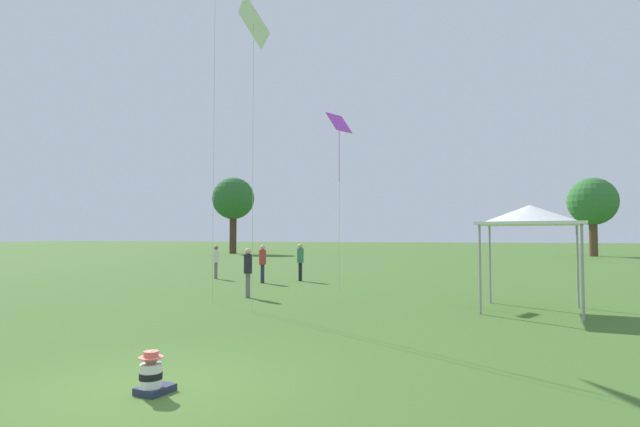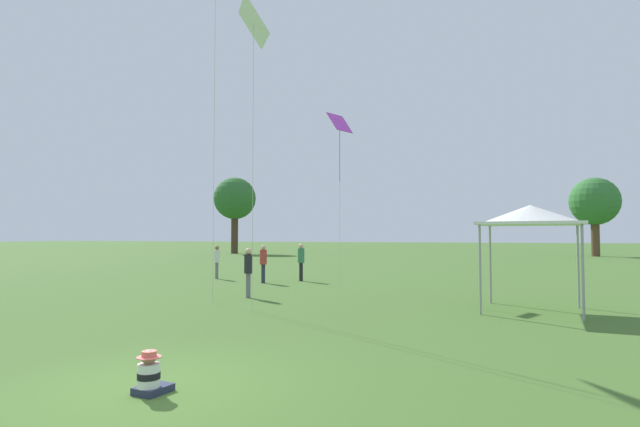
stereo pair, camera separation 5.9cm
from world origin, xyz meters
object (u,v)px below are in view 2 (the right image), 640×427
(person_standing_0, at_px, (217,259))
(person_standing_2, at_px, (263,260))
(kite_3, at_px, (340,128))
(distant_tree_1, at_px, (235,199))
(person_standing_1, at_px, (301,258))
(person_standing_3, at_px, (248,267))
(seated_toddler, at_px, (150,375))
(kite_1, at_px, (254,27))
(distant_tree_0, at_px, (595,202))
(canopy_tent, at_px, (530,216))

(person_standing_0, relative_size, person_standing_2, 0.96)
(person_standing_0, xyz_separation_m, kite_3, (7.29, -2.99, 5.59))
(distant_tree_1, bearing_deg, person_standing_1, -57.72)
(person_standing_3, xyz_separation_m, kite_3, (2.39, 3.48, 5.55))
(seated_toddler, xyz_separation_m, kite_1, (-1.97, 7.41, 8.18))
(person_standing_0, bearing_deg, distant_tree_0, -155.20)
(person_standing_3, xyz_separation_m, distant_tree_1, (-20.34, 38.16, 5.51))
(person_standing_1, distance_m, distant_tree_0, 41.04)
(distant_tree_0, xyz_separation_m, distant_tree_1, (-39.71, -4.11, 0.90))
(person_standing_2, relative_size, distant_tree_0, 0.21)
(person_standing_0, height_order, person_standing_2, person_standing_2)
(person_standing_3, distance_m, canopy_tent, 9.38)
(person_standing_3, relative_size, distant_tree_0, 0.21)
(person_standing_2, relative_size, person_standing_3, 1.00)
(seated_toddler, xyz_separation_m, person_standing_2, (-5.13, 15.24, 0.80))
(seated_toddler, relative_size, person_standing_2, 0.35)
(canopy_tent, xyz_separation_m, kite_3, (-6.82, 3.79, 3.84))
(distant_tree_0, bearing_deg, person_standing_0, -124.12)
(canopy_tent, xyz_separation_m, distant_tree_1, (-29.56, 38.47, 3.80))
(person_standing_2, distance_m, kite_3, 7.12)
(kite_3, bearing_deg, distant_tree_0, 46.98)
(person_standing_0, relative_size, canopy_tent, 0.53)
(person_standing_1, xyz_separation_m, person_standing_3, (0.41, -6.60, -0.02))
(seated_toddler, xyz_separation_m, distant_tree_1, (-23.74, 48.25, 6.31))
(person_standing_2, distance_m, distant_tree_0, 42.95)
(person_standing_1, distance_m, person_standing_3, 6.62)
(seated_toddler, distance_m, kite_3, 15.02)
(person_standing_2, bearing_deg, person_standing_1, -75.39)
(person_standing_2, bearing_deg, distant_tree_0, -62.69)
(kite_3, xyz_separation_m, distant_tree_1, (-22.74, 34.68, -0.04))
(kite_1, bearing_deg, distant_tree_1, 38.13)
(person_standing_2, distance_m, canopy_tent, 12.35)
(distant_tree_1, bearing_deg, kite_1, -61.94)
(person_standing_3, bearing_deg, seated_toddler, -167.94)
(kite_3, bearing_deg, person_standing_0, 138.26)
(person_standing_1, xyz_separation_m, kite_3, (2.80, -3.12, 5.53))
(seated_toddler, bearing_deg, canopy_tent, 69.46)
(person_standing_2, bearing_deg, distant_tree_1, -3.68)
(seated_toddler, bearing_deg, person_standing_0, 126.78)
(kite_3, bearing_deg, person_standing_3, -143.88)
(kite_3, bearing_deg, person_standing_2, 138.68)
(person_standing_2, xyz_separation_m, kite_1, (3.16, -7.82, 7.38))
(person_standing_1, relative_size, person_standing_3, 1.03)
(seated_toddler, height_order, person_standing_0, person_standing_0)
(canopy_tent, bearing_deg, person_standing_0, 154.33)
(person_standing_1, xyz_separation_m, distant_tree_1, (-19.94, 31.56, 5.48))
(person_standing_0, xyz_separation_m, kite_1, (6.32, -9.15, 7.41))
(seated_toddler, distance_m, person_standing_3, 10.68)
(person_standing_2, distance_m, person_standing_3, 5.43)
(person_standing_2, distance_m, distant_tree_1, 38.30)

